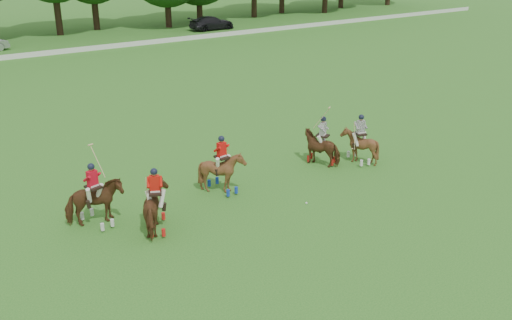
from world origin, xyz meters
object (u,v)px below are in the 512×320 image
polo_red_b (95,203)px  car_right (212,23)px  polo_stripe_a (322,147)px  polo_ball (306,203)px  polo_red_a (156,208)px  polo_stripe_b (359,145)px  polo_red_c (222,171)px

polo_red_b → car_right: bearing=55.6°
polo_stripe_a → polo_ball: polo_stripe_a is taller
polo_red_a → polo_stripe_b: bearing=4.9°
car_right → polo_red_c: 42.71m
car_right → polo_red_a: (-23.96, -39.18, 0.15)m
polo_red_c → polo_stripe_a: 5.48m
polo_stripe_a → car_right: bearing=68.4°
polo_red_a → polo_stripe_b: size_ratio=1.03×
car_right → polo_red_b: 45.51m
polo_red_a → polo_stripe_a: 9.30m
car_right → polo_stripe_b: size_ratio=2.17×
polo_stripe_a → polo_ball: size_ratio=31.70×
car_right → polo_red_c: bearing=150.8°
car_right → polo_red_b: size_ratio=1.70×
polo_ball → polo_red_b: bearing=159.1°
polo_red_b → polo_red_c: (5.39, -0.00, 0.01)m
polo_red_b → polo_ball: 8.18m
polo_red_c → polo_stripe_b: 7.06m
car_right → polo_stripe_a: 40.25m
car_right → polo_stripe_a: size_ratio=1.79×
polo_red_a → polo_ball: polo_red_a is taller
polo_stripe_b → polo_ball: bearing=-155.4°
polo_stripe_b → polo_ball: polo_stripe_b is taller
polo_red_a → polo_stripe_b: polo_red_a is taller
polo_red_c → polo_stripe_b: (7.02, -0.69, -0.05)m
polo_red_a → polo_stripe_b: 10.72m
polo_red_a → polo_red_c: polo_red_c is taller
polo_red_b → polo_ball: (7.60, -2.90, -0.86)m
polo_red_b → polo_red_c: 5.39m
polo_red_a → polo_ball: bearing=-12.5°
polo_red_b → polo_red_c: size_ratio=1.22×
car_right → polo_red_a: size_ratio=2.10×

